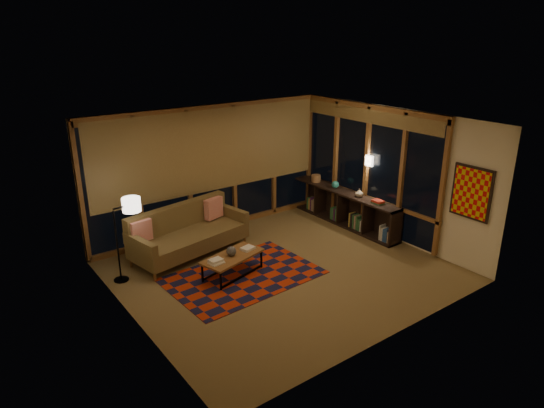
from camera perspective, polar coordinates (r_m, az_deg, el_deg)
floor at (r=8.87m, az=1.20°, el=-7.84°), size 5.50×5.00×0.01m
ceiling at (r=7.98m, az=1.34°, el=9.59°), size 5.50×5.00×0.01m
walls at (r=8.33m, az=1.26°, el=0.41°), size 5.51×5.01×2.70m
window_wall_back at (r=10.27m, az=-7.07°, el=4.04°), size 5.30×0.16×2.60m
window_wall_right at (r=10.49m, az=10.93°, el=4.18°), size 0.16×3.70×2.60m
wall_art at (r=9.09m, az=22.39°, el=1.23°), size 0.06×0.74×0.94m
wall_sconce at (r=10.30m, az=11.38°, el=5.01°), size 0.12×0.18×0.22m
sofa at (r=9.41m, az=-9.65°, el=-3.31°), size 2.40×1.32×0.93m
pillow_left at (r=9.06m, az=-15.12°, el=-3.32°), size 0.41×0.18×0.39m
pillow_right at (r=9.91m, az=-6.88°, el=-0.65°), size 0.44×0.25×0.42m
area_rug at (r=8.69m, az=-3.44°, el=-8.44°), size 2.67×1.84×0.01m
coffee_table at (r=8.66m, az=-4.65°, el=-7.20°), size 1.24×0.80×0.38m
book_stack_a at (r=8.33m, az=-6.62°, el=-6.71°), size 0.24×0.20×0.06m
book_stack_b at (r=8.79m, az=-2.94°, el=-5.17°), size 0.30×0.26×0.05m
ceramic_pot at (r=8.54m, az=-4.81°, el=-5.53°), size 0.19×0.19×0.17m
floor_lamp at (r=8.64m, az=-17.78°, el=-4.30°), size 0.52×0.38×1.45m
bookshelf at (r=10.92m, az=8.39°, el=-0.41°), size 0.40×3.03×0.76m
basket at (r=11.39m, az=5.20°, el=3.02°), size 0.23×0.23×0.16m
teal_bowl at (r=10.97m, az=7.45°, el=2.27°), size 0.20×0.20×0.17m
vase at (r=10.47m, az=10.23°, el=1.30°), size 0.21×0.21×0.18m
shelf_book_stack at (r=10.16m, az=12.35°, el=0.26°), size 0.21×0.28×0.08m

